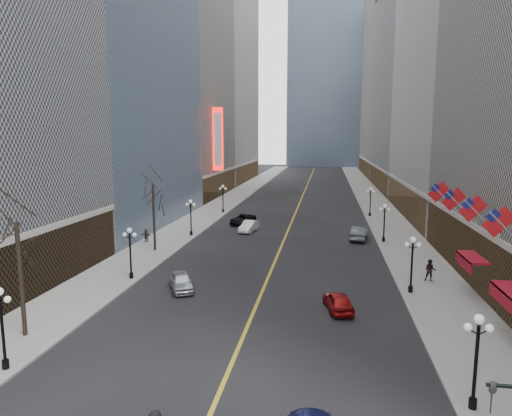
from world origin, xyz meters
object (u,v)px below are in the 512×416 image
(car_nb_mid, at_px, (249,226))
(car_sb_mid, at_px, (338,301))
(streetlamp_west_3, at_px, (223,196))
(streetlamp_east_2, at_px, (384,219))
(streetlamp_east_1, at_px, (412,259))
(car_nb_near, at_px, (181,281))
(car_nb_far, at_px, (243,219))
(streetlamp_east_3, at_px, (370,199))
(streetlamp_west_0, at_px, (2,320))
(streetlamp_west_2, at_px, (191,214))
(streetlamp_east_0, at_px, (477,352))
(car_sb_far, at_px, (359,233))
(streetlamp_west_1, at_px, (130,248))

(car_nb_mid, height_order, car_sb_mid, car_nb_mid)
(streetlamp_west_3, bearing_deg, streetlamp_east_2, -37.33)
(streetlamp_east_1, distance_m, streetlamp_west_3, 43.05)
(car_nb_near, bearing_deg, car_nb_far, 65.53)
(streetlamp_east_3, bearing_deg, car_nb_far, -154.09)
(streetlamp_west_0, xyz_separation_m, car_nb_far, (4.97, 42.95, -2.18))
(streetlamp_west_2, xyz_separation_m, streetlamp_west_3, (0.00, 18.00, 0.00))
(car_nb_near, bearing_deg, car_sb_mid, -36.52)
(car_sb_mid, bearing_deg, car_nb_near, -24.05)
(streetlamp_east_0, bearing_deg, car_sb_far, 94.55)
(car_nb_mid, relative_size, car_nb_far, 0.85)
(streetlamp_east_0, distance_m, streetlamp_east_1, 16.00)
(streetlamp_east_1, relative_size, streetlamp_west_3, 1.00)
(streetlamp_west_2, xyz_separation_m, car_nb_mid, (6.76, 3.86, -2.18))
(car_nb_near, height_order, car_sb_far, car_sb_far)
(streetlamp_east_0, relative_size, car_nb_near, 1.08)
(streetlamp_east_1, relative_size, streetlamp_west_1, 1.00)
(streetlamp_east_3, bearing_deg, car_nb_mid, -139.98)
(streetlamp_east_2, relative_size, streetlamp_west_3, 1.00)
(streetlamp_east_0, xyz_separation_m, streetlamp_west_3, (-23.60, 52.00, 0.00))
(streetlamp_west_0, distance_m, streetlamp_west_3, 52.00)
(car_sb_mid, bearing_deg, streetlamp_west_3, -78.69)
(car_nb_far, bearing_deg, streetlamp_east_2, -11.95)
(streetlamp_east_3, distance_m, streetlamp_west_2, 29.68)
(streetlamp_west_0, xyz_separation_m, streetlamp_west_2, (0.00, 34.00, 0.00))
(streetlamp_west_2, bearing_deg, car_nb_near, -75.39)
(streetlamp_east_2, relative_size, car_nb_far, 0.87)
(streetlamp_west_1, height_order, streetlamp_west_2, same)
(streetlamp_west_2, xyz_separation_m, car_sb_mid, (17.79, -22.46, -2.21))
(car_nb_far, bearing_deg, streetlamp_east_1, -41.64)
(streetlamp_west_0, relative_size, car_sb_far, 0.89)
(streetlamp_east_2, height_order, car_sb_far, streetlamp_east_2)
(streetlamp_west_0, bearing_deg, car_nb_far, 83.40)
(streetlamp_east_0, height_order, streetlamp_east_1, same)
(streetlamp_east_1, distance_m, streetlamp_west_2, 29.68)
(streetlamp_west_0, distance_m, car_nb_far, 43.29)
(car_nb_mid, bearing_deg, car_nb_far, 119.43)
(streetlamp_west_1, bearing_deg, car_sb_far, 42.72)
(streetlamp_east_1, relative_size, car_nb_mid, 1.03)
(streetlamp_west_2, bearing_deg, streetlamp_east_0, -55.23)
(streetlamp_east_3, bearing_deg, car_nb_near, -115.94)
(streetlamp_west_1, bearing_deg, car_nb_near, -19.79)
(streetlamp_west_1, xyz_separation_m, car_nb_mid, (6.76, 21.86, -2.18))
(car_sb_mid, bearing_deg, car_nb_far, -80.22)
(streetlamp_east_0, xyz_separation_m, car_sb_far, (-2.80, 35.20, -2.07))
(streetlamp_west_1, height_order, car_sb_far, streetlamp_west_1)
(streetlamp_east_2, xyz_separation_m, car_sb_far, (-2.80, 1.20, -2.07))
(car_nb_near, relative_size, car_nb_far, 0.81)
(streetlamp_west_1, bearing_deg, streetlamp_west_0, -90.00)
(streetlamp_east_3, relative_size, car_sb_mid, 1.12)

